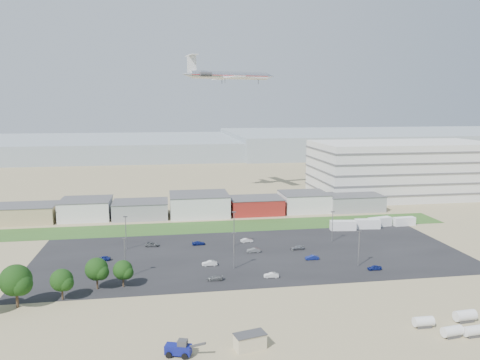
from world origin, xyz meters
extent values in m
plane|color=#837653|center=(0.00, 0.00, 0.00)|extent=(700.00, 700.00, 0.00)
cube|color=black|center=(5.00, 20.00, 0.01)|extent=(120.00, 50.00, 0.01)
cube|color=#335520|center=(0.00, 52.00, 0.01)|extent=(160.00, 16.00, 0.02)
cube|color=silver|center=(90.00, 95.00, 12.50)|extent=(80.00, 40.00, 25.00)
imported|color=navy|center=(20.41, 12.82, 0.62)|extent=(3.74, 1.31, 1.23)
imported|color=navy|center=(33.68, 2.52, 0.61)|extent=(3.62, 1.57, 1.21)
imported|color=#595B5E|center=(-7.44, 1.89, 0.56)|extent=(4.01, 2.01, 1.12)
imported|color=silver|center=(-7.67, 12.49, 0.66)|extent=(4.00, 1.41, 1.31)
imported|color=navy|center=(-35.79, 21.10, 0.65)|extent=(3.85, 1.62, 1.30)
imported|color=navy|center=(-9.17, 31.46, 0.58)|extent=(4.12, 2.06, 1.15)
imported|color=#595B5E|center=(5.84, 21.63, 0.64)|extent=(3.97, 1.60, 1.28)
imported|color=#595B5E|center=(-22.96, 32.24, 0.57)|extent=(4.23, 2.26, 1.13)
imported|color=silver|center=(5.70, 31.83, 0.62)|extent=(3.91, 1.74, 1.25)
imported|color=#A5A5AA|center=(18.92, 22.20, 0.57)|extent=(3.99, 1.71, 1.15)
imported|color=silver|center=(6.42, 1.54, 0.60)|extent=(3.77, 1.67, 1.20)
camera|label=1|loc=(-18.60, -104.98, 41.63)|focal=35.00mm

